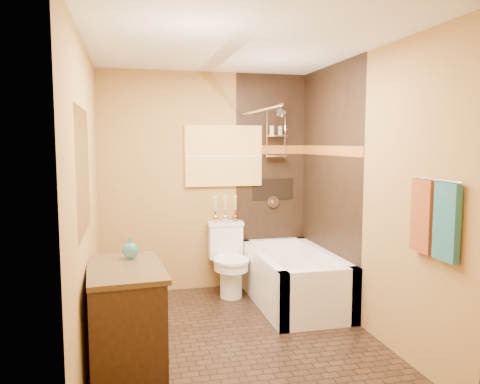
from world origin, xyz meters
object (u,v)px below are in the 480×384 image
object	(u,v)px
bathtub	(293,283)
vanity	(125,318)
sunset_painting	(224,156)
toilet	(229,259)

from	to	relation	value
bathtub	vanity	world-z (taller)	vanity
vanity	bathtub	bearing A→B (deg)	27.79
vanity	sunset_painting	bearing A→B (deg)	53.77
toilet	vanity	bearing A→B (deg)	-124.75
toilet	vanity	size ratio (longest dim) A/B	0.86
bathtub	toilet	xyz separation A→B (m)	(-0.60, 0.46, 0.18)
toilet	vanity	xyz separation A→B (m)	(-1.12, -1.55, -0.01)
vanity	toilet	bearing A→B (deg)	49.59
toilet	sunset_painting	bearing A→B (deg)	91.30
bathtub	vanity	distance (m)	2.04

